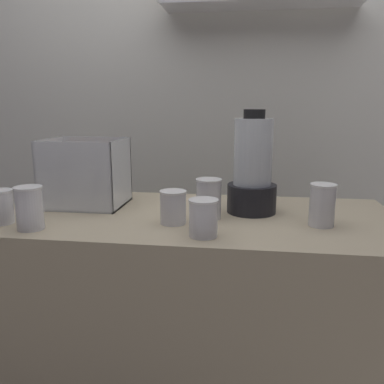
{
  "coord_description": "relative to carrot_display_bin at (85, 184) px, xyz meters",
  "views": [
    {
      "loc": [
        0.18,
        -1.31,
        1.27
      ],
      "look_at": [
        0.0,
        0.0,
        0.98
      ],
      "focal_mm": 36.88,
      "sensor_mm": 36.0,
      "label": 1
    }
  ],
  "objects": [
    {
      "name": "juice_cup_pomegranate_left",
      "position": [
        -0.05,
        -0.31,
        -0.02
      ],
      "size": [
        0.08,
        0.08,
        0.13
      ],
      "color": "white",
      "rests_on": "counter"
    },
    {
      "name": "counter",
      "position": [
        0.42,
        -0.08,
        -0.53
      ],
      "size": [
        1.4,
        0.64,
        0.9
      ],
      "primitive_type": "cube",
      "color": "tan",
      "rests_on": "ground_plane"
    },
    {
      "name": "juice_cup_pomegranate_far_left",
      "position": [
        -0.17,
        -0.27,
        -0.03
      ],
      "size": [
        0.08,
        0.08,
        0.11
      ],
      "color": "white",
      "rests_on": "counter"
    },
    {
      "name": "juice_cup_mango_rightmost",
      "position": [
        0.84,
        -0.15,
        -0.02
      ],
      "size": [
        0.08,
        0.08,
        0.13
      ],
      "color": "white",
      "rests_on": "counter"
    },
    {
      "name": "carrot_display_bin",
      "position": [
        0.0,
        0.0,
        0.0
      ],
      "size": [
        0.28,
        0.23,
        0.25
      ],
      "color": "white",
      "rests_on": "counter"
    },
    {
      "name": "back_wall_unit",
      "position": [
        0.42,
        0.69,
        0.29
      ],
      "size": [
        2.6,
        0.24,
        2.5
      ],
      "color": "silver",
      "rests_on": "ground_plane"
    },
    {
      "name": "juice_cup_carrot_middle",
      "position": [
        0.37,
        -0.19,
        -0.03
      ],
      "size": [
        0.09,
        0.09,
        0.11
      ],
      "color": "white",
      "rests_on": "counter"
    },
    {
      "name": "blender_pitcher",
      "position": [
        0.62,
        -0.02,
        0.07
      ],
      "size": [
        0.17,
        0.17,
        0.36
      ],
      "color": "black",
      "rests_on": "counter"
    },
    {
      "name": "juice_cup_mango_right",
      "position": [
        0.48,
        -0.12,
        -0.02
      ],
      "size": [
        0.09,
        0.09,
        0.13
      ],
      "color": "white",
      "rests_on": "counter"
    },
    {
      "name": "juice_cup_orange_far_right",
      "position": [
        0.48,
        -0.3,
        -0.03
      ],
      "size": [
        0.09,
        0.09,
        0.11
      ],
      "color": "white",
      "rests_on": "counter"
    }
  ]
}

